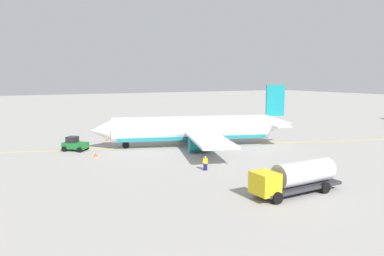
{
  "coord_description": "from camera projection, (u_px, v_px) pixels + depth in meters",
  "views": [
    {
      "loc": [
        27.07,
        50.86,
        11.14
      ],
      "look_at": [
        0.0,
        0.0,
        3.0
      ],
      "focal_mm": 33.42,
      "sensor_mm": 36.0,
      "label": 1
    }
  ],
  "objects": [
    {
      "name": "taxi_line_marking",
      "position": [
        192.0,
        146.0,
        58.61
      ],
      "size": [
        80.47,
        25.99,
        0.01
      ],
      "primitive_type": "cube",
      "rotation": [
        0.0,
        0.0,
        -0.31
      ],
      "color": "yellow",
      "rests_on": "ground"
    },
    {
      "name": "fuel_tanker",
      "position": [
        296.0,
        177.0,
        34.24
      ],
      "size": [
        9.97,
        2.99,
        3.15
      ],
      "color": "#2D2D33",
      "rests_on": "ground"
    },
    {
      "name": "pushback_tug",
      "position": [
        75.0,
        144.0,
        54.78
      ],
      "size": [
        4.07,
        3.98,
        2.2
      ],
      "color": "#196B28",
      "rests_on": "ground"
    },
    {
      "name": "safety_cone_wingtip",
      "position": [
        96.0,
        155.0,
        50.59
      ],
      "size": [
        0.58,
        0.58,
        0.65
      ],
      "primitive_type": "cone",
      "color": "#F2590F",
      "rests_on": "ground"
    },
    {
      "name": "safety_cone_nose",
      "position": [
        107.0,
        139.0,
        63.66
      ],
      "size": [
        0.56,
        0.56,
        0.62
      ],
      "primitive_type": "cone",
      "color": "#F2590F",
      "rests_on": "ground"
    },
    {
      "name": "refueling_worker",
      "position": [
        205.0,
        164.0,
        43.22
      ],
      "size": [
        0.62,
        0.62,
        1.71
      ],
      "color": "navy",
      "rests_on": "ground"
    },
    {
      "name": "airplane",
      "position": [
        195.0,
        129.0,
        58.3
      ],
      "size": [
        32.99,
        30.02,
        9.94
      ],
      "color": "white",
      "rests_on": "ground"
    },
    {
      "name": "ground_plane",
      "position": [
        192.0,
        146.0,
        58.61
      ],
      "size": [
        400.0,
        400.0,
        0.0
      ],
      "primitive_type": "plane",
      "color": "#9E9B96"
    }
  ]
}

